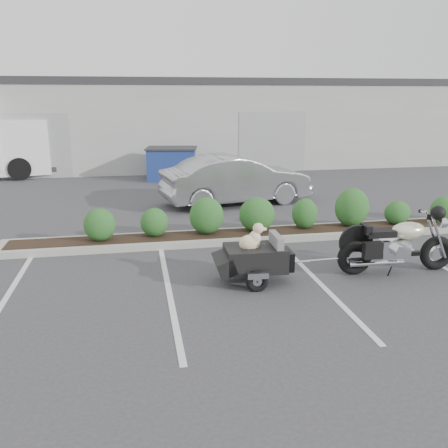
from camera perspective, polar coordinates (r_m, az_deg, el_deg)
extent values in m
plane|color=#38383A|center=(9.07, 2.63, -5.96)|extent=(90.00, 90.00, 0.00)
cube|color=#9E9E93|center=(11.30, 5.01, -1.28)|extent=(12.00, 1.00, 0.15)
cube|color=#9EA099|center=(25.33, -6.38, 12.25)|extent=(26.00, 10.00, 4.00)
torus|color=black|center=(9.24, 15.44, -3.89)|extent=(0.68, 0.19, 0.68)
torus|color=black|center=(10.04, 24.20, -3.19)|extent=(0.68, 0.19, 0.68)
cylinder|color=silver|center=(9.24, 15.44, -3.89)|extent=(0.29, 0.13, 0.28)
cylinder|color=silver|center=(10.04, 24.20, -3.19)|extent=(0.25, 0.11, 0.24)
cylinder|color=silver|center=(9.81, 24.40, -1.32)|extent=(0.44, 0.06, 0.90)
cylinder|color=silver|center=(9.97, 23.77, -1.00)|extent=(0.44, 0.06, 0.90)
cylinder|color=silver|center=(9.71, 23.52, 0.97)|extent=(0.06, 0.71, 0.03)
cylinder|color=silver|center=(9.90, 24.81, 0.12)|extent=(0.13, 0.19, 0.18)
sphere|color=black|center=(9.42, 24.36, 1.23)|extent=(0.27, 0.27, 0.26)
cube|color=silver|center=(9.53, 19.68, -2.70)|extent=(0.57, 0.36, 0.34)
cube|color=black|center=(9.62, 20.14, -3.41)|extent=(0.91, 0.13, 0.08)
ellipsoid|color=beige|center=(9.57, 21.29, -0.75)|extent=(0.68, 0.40, 0.33)
cube|color=black|center=(9.30, 18.20, -1.04)|extent=(0.57, 0.32, 0.12)
cube|color=black|center=(9.16, 16.72, -0.57)|extent=(0.13, 0.31, 0.16)
cylinder|color=silver|center=(9.26, 17.88, -4.51)|extent=(1.07, 0.12, 0.09)
cylinder|color=silver|center=(9.57, 16.91, -3.80)|extent=(1.07, 0.12, 0.09)
cube|color=black|center=(9.02, 17.45, -3.04)|extent=(0.35, 0.15, 0.30)
cube|color=black|center=(8.52, 3.73, -4.11)|extent=(1.09, 0.76, 0.43)
cube|color=slate|center=(8.53, 6.29, -2.23)|extent=(0.14, 0.63, 0.30)
cube|color=slate|center=(8.50, 4.08, -3.41)|extent=(0.73, 0.65, 0.04)
cube|color=black|center=(8.45, 0.02, -4.77)|extent=(0.40, 0.74, 0.37)
cube|color=black|center=(8.68, 7.40, -4.21)|extent=(0.22, 0.51, 0.34)
torus|color=black|center=(8.22, 4.01, -6.90)|extent=(0.40, 0.12, 0.40)
torus|color=black|center=(9.00, 2.80, -4.89)|extent=(0.40, 0.12, 0.40)
cube|color=silver|center=(8.13, 4.10, -6.24)|extent=(0.37, 0.09, 0.10)
cube|color=silver|center=(9.00, 2.74, -4.05)|extent=(0.37, 0.09, 0.10)
cylinder|color=black|center=(8.61, 3.37, -5.85)|extent=(0.07, 0.91, 0.04)
cylinder|color=silver|center=(8.77, 8.91, -4.54)|extent=(0.61, 0.05, 0.04)
ellipsoid|color=beige|center=(8.41, 3.10, -2.30)|extent=(0.39, 0.27, 0.30)
ellipsoid|color=beige|center=(8.40, 3.72, -1.74)|extent=(0.22, 0.21, 0.28)
sphere|color=beige|center=(8.37, 4.14, -0.53)|extent=(0.20, 0.20, 0.19)
ellipsoid|color=beige|center=(8.39, 4.75, -0.63)|extent=(0.14, 0.09, 0.07)
sphere|color=black|center=(8.41, 5.15, -0.61)|extent=(0.04, 0.04, 0.04)
ellipsoid|color=beige|center=(8.30, 3.96, -0.51)|extent=(0.05, 0.04, 0.11)
ellipsoid|color=beige|center=(8.40, 3.79, -0.30)|extent=(0.05, 0.04, 0.11)
cylinder|color=beige|center=(8.41, 3.99, -3.10)|extent=(0.05, 0.05, 0.12)
cylinder|color=beige|center=(8.52, 3.80, -2.85)|extent=(0.05, 0.05, 0.12)
imported|color=#A4A5AB|center=(14.71, 1.48, 5.36)|extent=(4.81, 2.45, 1.51)
cube|color=navy|center=(19.10, -6.28, 7.15)|extent=(2.04, 1.54, 1.24)
cube|color=#2D2D30|center=(19.03, -6.33, 9.06)|extent=(2.16, 1.66, 0.06)
cube|color=white|center=(21.63, -22.99, 8.64)|extent=(2.36, 2.60, 2.18)
cube|color=black|center=(21.66, -22.91, 7.86)|extent=(0.41, 1.87, 0.99)
cylinder|color=black|center=(20.65, -23.38, 6.11)|extent=(0.93, 0.43, 0.89)
cylinder|color=black|center=(22.81, -23.22, 6.88)|extent=(0.93, 0.43, 0.89)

